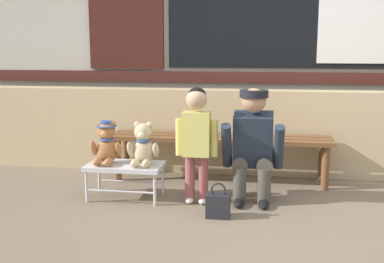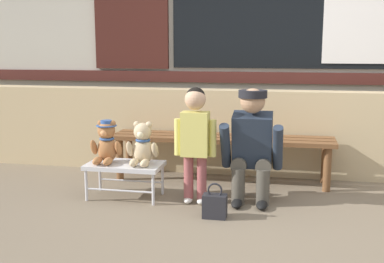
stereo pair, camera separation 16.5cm
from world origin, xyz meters
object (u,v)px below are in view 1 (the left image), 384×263
Objects in this scene: teddy_bear_plain at (143,146)px; child_standing at (197,132)px; small_display_bench at (125,168)px; adult_crouching at (254,145)px; teddy_bear_with_hat at (106,143)px; wooden_bench_long at (220,143)px; handbag_on_ground at (218,205)px.

teddy_bear_plain is 0.47m from child_standing.
child_standing is at bearing -2.11° from small_display_bench.
adult_crouching is at bearing 5.41° from small_display_bench.
adult_crouching is (0.91, 0.10, 0.02)m from teddy_bear_plain.
small_display_bench is at bearing -0.77° from teddy_bear_with_hat.
teddy_bear_with_hat is (-0.89, -0.66, 0.10)m from wooden_bench_long.
wooden_bench_long is at bearing 121.17° from adult_crouching.
small_display_bench reaches higher than handbag_on_ground.
child_standing is (0.77, -0.02, 0.12)m from teddy_bear_with_hat.
adult_crouching is at bearing 60.81° from handbag_on_ground.
child_standing reaches higher than adult_crouching.
small_display_bench is 0.91m from handbag_on_ground.
small_display_bench is 0.25m from teddy_bear_plain.
wooden_bench_long is 3.28× the size of small_display_bench.
handbag_on_ground is at bearing -56.23° from child_standing.
handbag_on_ground is at bearing -119.19° from adult_crouching.
teddy_bear_with_hat is 1.34× the size of handbag_on_ground.
teddy_bear_with_hat is (-0.16, 0.00, 0.21)m from small_display_bench.
teddy_bear_with_hat is 0.38× the size of adult_crouching.
child_standing is (0.61, -0.02, 0.33)m from small_display_bench.
teddy_bear_plain is 1.34× the size of handbag_on_ground.
teddy_bear_plain is (-0.57, -0.66, 0.09)m from wooden_bench_long.
small_display_bench is 0.70m from child_standing.
child_standing reaches higher than small_display_bench.
small_display_bench is at bearing 157.57° from handbag_on_ground.
teddy_bear_plain is at bearing 152.80° from handbag_on_ground.
handbag_on_ground is at bearing -22.43° from small_display_bench.
handbag_on_ground is at bearing -19.18° from teddy_bear_with_hat.
teddy_bear_with_hat is at bearing 179.87° from teddy_bear_plain.
handbag_on_ground is (-0.25, -0.44, -0.38)m from adult_crouching.
wooden_bench_long reaches higher than small_display_bench.
wooden_bench_long is at bearing 95.30° from handbag_on_ground.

